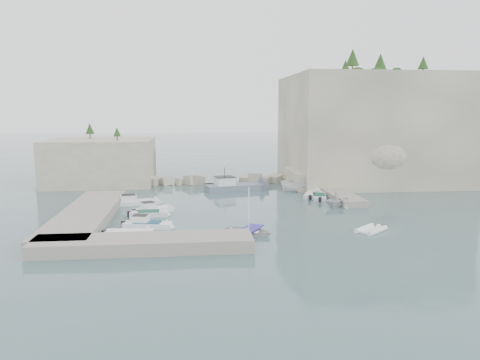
{
  "coord_description": "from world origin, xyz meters",
  "views": [
    {
      "loc": [
        -6.11,
        -50.52,
        11.4
      ],
      "look_at": [
        0.0,
        6.0,
        3.0
      ],
      "focal_mm": 35.0,
      "sensor_mm": 36.0,
      "label": 1
    }
  ],
  "objects": [
    {
      "name": "inflatable_dinghy",
      "position": [
        11.0,
        -8.64,
        0.0
      ],
      "size": [
        3.87,
        3.7,
        0.44
      ],
      "primitive_type": null,
      "rotation": [
        0.0,
        0.0,
        0.72
      ],
      "color": "white",
      "rests_on": "ground"
    },
    {
      "name": "ground",
      "position": [
        0.0,
        0.0,
        0.0
      ],
      "size": [
        400.0,
        400.0,
        0.0
      ],
      "primitive_type": "plane",
      "color": "#405F61",
      "rests_on": "ground"
    },
    {
      "name": "motorboat_d",
      "position": [
        -10.34,
        -4.98,
        0.0
      ],
      "size": [
        5.36,
        2.45,
        1.4
      ],
      "primitive_type": null,
      "rotation": [
        0.0,
        0.0,
        -0.18
      ],
      "color": "white",
      "rests_on": "ground"
    },
    {
      "name": "vegetation",
      "position": [
        17.83,
        24.4,
        17.93
      ],
      "size": [
        53.48,
        13.88,
        13.4
      ],
      "color": "#1E4219",
      "rests_on": "ground"
    },
    {
      "name": "cliff_east",
      "position": [
        23.0,
        23.0,
        8.5
      ],
      "size": [
        26.0,
        22.0,
        17.0
      ],
      "primitive_type": "cube",
      "color": "beige",
      "rests_on": "ground"
    },
    {
      "name": "tender_east_b",
      "position": [
        10.72,
        8.23,
        0.0
      ],
      "size": [
        2.65,
        4.9,
        0.7
      ],
      "primitive_type": null,
      "rotation": [
        0.0,
        0.0,
        1.33
      ],
      "color": "silver",
      "rests_on": "ground"
    },
    {
      "name": "quay_west",
      "position": [
        -17.0,
        -1.0,
        0.55
      ],
      "size": [
        5.0,
        24.0,
        1.1
      ],
      "primitive_type": "cube",
      "color": "#9E9689",
      "rests_on": "ground"
    },
    {
      "name": "breakwater",
      "position": [
        -1.0,
        22.0,
        0.7
      ],
      "size": [
        28.0,
        3.0,
        1.4
      ],
      "primitive_type": "cube",
      "color": "beige",
      "rests_on": "ground"
    },
    {
      "name": "motorboat_a",
      "position": [
        -12.82,
        6.97,
        0.0
      ],
      "size": [
        6.36,
        2.95,
        1.4
      ],
      "primitive_type": null,
      "rotation": [
        0.0,
        0.0,
        0.19
      ],
      "color": "white",
      "rests_on": "ground"
    },
    {
      "name": "tender_east_c",
      "position": [
        10.34,
        10.08,
        0.0
      ],
      "size": [
        3.85,
        5.9,
        0.7
      ],
      "primitive_type": null,
      "rotation": [
        0.0,
        0.0,
        1.17
      ],
      "color": "silver",
      "rests_on": "ground"
    },
    {
      "name": "cliff_terrace",
      "position": [
        13.0,
        18.0,
        1.25
      ],
      "size": [
        8.0,
        10.0,
        2.5
      ],
      "primitive_type": "cube",
      "color": "beige",
      "rests_on": "ground"
    },
    {
      "name": "motorboat_e",
      "position": [
        -11.79,
        -8.08,
        0.0
      ],
      "size": [
        4.84,
        2.2,
        0.7
      ],
      "primitive_type": null,
      "rotation": [
        0.0,
        0.0,
        -0.06
      ],
      "color": "white",
      "rests_on": "ground"
    },
    {
      "name": "quay_south",
      "position": [
        -10.0,
        -12.5,
        0.55
      ],
      "size": [
        18.0,
        4.0,
        1.1
      ],
      "primitive_type": "cube",
      "color": "#9E9689",
      "rests_on": "ground"
    },
    {
      "name": "ledge_east",
      "position": [
        13.5,
        10.0,
        0.4
      ],
      "size": [
        3.0,
        16.0,
        0.8
      ],
      "primitive_type": "cube",
      "color": "#9E9689",
      "rests_on": "ground"
    },
    {
      "name": "work_boat",
      "position": [
        0.61,
        16.33,
        0.0
      ],
      "size": [
        10.35,
        5.18,
        2.2
      ],
      "primitive_type": null,
      "rotation": [
        0.0,
        0.0,
        0.24
      ],
      "color": "slate",
      "rests_on": "ground"
    },
    {
      "name": "rowboat",
      "position": [
        -0.75,
        -8.54,
        0.0
      ],
      "size": [
        5.46,
        5.02,
        0.92
      ],
      "primitive_type": "imported",
      "rotation": [
        0.0,
        0.0,
        1.03
      ],
      "color": "white",
      "rests_on": "ground"
    },
    {
      "name": "rowboat_mast",
      "position": [
        -0.75,
        -8.54,
        2.56
      ],
      "size": [
        0.1,
        0.1,
        4.2
      ],
      "primitive_type": "cylinder",
      "color": "white",
      "rests_on": "rowboat"
    },
    {
      "name": "outcrop_west",
      "position": [
        -20.0,
        25.0,
        3.5
      ],
      "size": [
        16.0,
        14.0,
        7.0
      ],
      "primitive_type": "cube",
      "color": "beige",
      "rests_on": "ground"
    },
    {
      "name": "motorboat_b",
      "position": [
        -10.3,
        2.13,
        0.0
      ],
      "size": [
        5.03,
        3.6,
        1.4
      ],
      "primitive_type": null,
      "rotation": [
        0.0,
        0.0,
        0.47
      ],
      "color": "white",
      "rests_on": "ground"
    },
    {
      "name": "tender_east_d",
      "position": [
        9.1,
        13.96,
        0.0
      ],
      "size": [
        5.18,
        3.53,
        1.87
      ],
      "primitive_type": "imported",
      "rotation": [
        0.0,
        0.0,
        1.18
      ],
      "color": "white",
      "rests_on": "ground"
    },
    {
      "name": "tender_east_a",
      "position": [
        11.49,
        3.2,
        0.0
      ],
      "size": [
        4.58,
        4.33,
        1.91
      ],
      "primitive_type": "imported",
      "rotation": [
        0.0,
        0.0,
        1.99
      ],
      "color": "silver",
      "rests_on": "ground"
    },
    {
      "name": "motorboat_c",
      "position": [
        -10.66,
        0.24,
        0.0
      ],
      "size": [
        4.52,
        1.79,
        0.7
      ],
      "primitive_type": null,
      "rotation": [
        0.0,
        0.0,
        0.04
      ],
      "color": "silver",
      "rests_on": "ground"
    }
  ]
}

